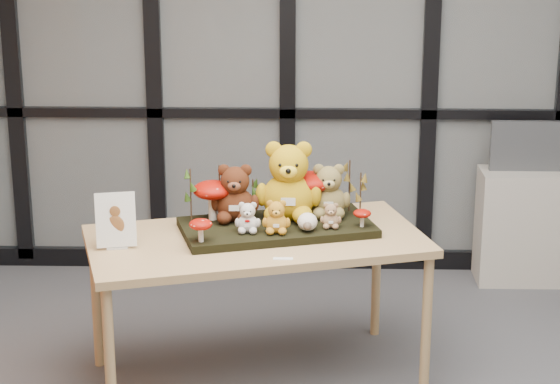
{
  "coord_description": "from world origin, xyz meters",
  "views": [
    {
      "loc": [
        -0.34,
        -3.87,
        2.44
      ],
      "look_at": [
        -0.46,
        0.82,
        1.02
      ],
      "focal_mm": 65.0,
      "sensor_mm": 36.0,
      "label": 1
    }
  ],
  "objects_px": {
    "bear_pooh_yellow": "(289,176)",
    "mushroom_front_left": "(201,229)",
    "monitor": "(526,146)",
    "sign_holder": "(116,223)",
    "bear_brown_medium": "(235,189)",
    "mushroom_back_right": "(312,191)",
    "bear_tan_back": "(328,187)",
    "mushroom_front_right": "(362,217)",
    "mushroom_back_left": "(213,198)",
    "cabinet": "(521,226)",
    "plush_cream_hedgehog": "(307,221)",
    "display_table": "(256,250)",
    "diorama_tray": "(277,227)",
    "bear_beige_small": "(331,214)",
    "bear_white_bow": "(248,215)",
    "bear_small_yellow": "(276,215)"
  },
  "relations": [
    {
      "from": "mushroom_back_right",
      "to": "monitor",
      "type": "distance_m",
      "value": 1.79
    },
    {
      "from": "mushroom_front_right",
      "to": "cabinet",
      "type": "relative_size",
      "value": 0.14
    },
    {
      "from": "bear_small_yellow",
      "to": "bear_white_bow",
      "type": "xyz_separation_m",
      "value": [
        -0.14,
        0.01,
        -0.01
      ]
    },
    {
      "from": "diorama_tray",
      "to": "bear_tan_back",
      "type": "height_order",
      "value": "bear_tan_back"
    },
    {
      "from": "bear_tan_back",
      "to": "sign_holder",
      "type": "distance_m",
      "value": 1.1
    },
    {
      "from": "bear_tan_back",
      "to": "mushroom_front_right",
      "type": "xyz_separation_m",
      "value": [
        0.16,
        -0.18,
        -0.1
      ]
    },
    {
      "from": "display_table",
      "to": "mushroom_back_right",
      "type": "relative_size",
      "value": 7.35
    },
    {
      "from": "plush_cream_hedgehog",
      "to": "cabinet",
      "type": "relative_size",
      "value": 0.14
    },
    {
      "from": "sign_holder",
      "to": "mushroom_front_left",
      "type": "bearing_deg",
      "value": -13.98
    },
    {
      "from": "mushroom_back_right",
      "to": "monitor",
      "type": "xyz_separation_m",
      "value": [
        1.35,
        1.17,
        -0.05
      ]
    },
    {
      "from": "sign_holder",
      "to": "monitor",
      "type": "bearing_deg",
      "value": 23.07
    },
    {
      "from": "diorama_tray",
      "to": "bear_pooh_yellow",
      "type": "height_order",
      "value": "bear_pooh_yellow"
    },
    {
      "from": "diorama_tray",
      "to": "mushroom_back_right",
      "type": "relative_size",
      "value": 3.84
    },
    {
      "from": "bear_tan_back",
      "to": "monitor",
      "type": "height_order",
      "value": "bear_tan_back"
    },
    {
      "from": "display_table",
      "to": "mushroom_back_right",
      "type": "height_order",
      "value": "mushroom_back_right"
    },
    {
      "from": "bear_white_bow",
      "to": "diorama_tray",
      "type": "bearing_deg",
      "value": 26.61
    },
    {
      "from": "display_table",
      "to": "mushroom_back_right",
      "type": "distance_m",
      "value": 0.44
    },
    {
      "from": "bear_pooh_yellow",
      "to": "mushroom_front_left",
      "type": "distance_m",
      "value": 0.58
    },
    {
      "from": "diorama_tray",
      "to": "sign_holder",
      "type": "xyz_separation_m",
      "value": [
        -0.76,
        -0.26,
        0.1
      ]
    },
    {
      "from": "mushroom_front_left",
      "to": "sign_holder",
      "type": "distance_m",
      "value": 0.41
    },
    {
      "from": "bear_brown_medium",
      "to": "mushroom_back_right",
      "type": "bearing_deg",
      "value": -0.65
    },
    {
      "from": "display_table",
      "to": "mushroom_back_right",
      "type": "xyz_separation_m",
      "value": [
        0.27,
        0.26,
        0.23
      ]
    },
    {
      "from": "plush_cream_hedgehog",
      "to": "mushroom_back_right",
      "type": "xyz_separation_m",
      "value": [
        0.02,
        0.27,
        0.07
      ]
    },
    {
      "from": "mushroom_back_right",
      "to": "sign_holder",
      "type": "distance_m",
      "value": 1.03
    },
    {
      "from": "display_table",
      "to": "cabinet",
      "type": "relative_size",
      "value": 2.48
    },
    {
      "from": "display_table",
      "to": "sign_holder",
      "type": "xyz_separation_m",
      "value": [
        -0.66,
        -0.17,
        0.19
      ]
    },
    {
      "from": "bear_small_yellow",
      "to": "mushroom_front_right",
      "type": "bearing_deg",
      "value": -3.29
    },
    {
      "from": "cabinet",
      "to": "plush_cream_hedgehog",
      "type": "bearing_deg",
      "value": -133.91
    },
    {
      "from": "bear_tan_back",
      "to": "bear_white_bow",
      "type": "height_order",
      "value": "bear_tan_back"
    },
    {
      "from": "mushroom_back_right",
      "to": "mushroom_front_left",
      "type": "relative_size",
      "value": 2.0
    },
    {
      "from": "cabinet",
      "to": "mushroom_back_right",
      "type": "bearing_deg",
      "value": -139.39
    },
    {
      "from": "cabinet",
      "to": "mushroom_front_right",
      "type": "bearing_deg",
      "value": -128.91
    },
    {
      "from": "plush_cream_hedgehog",
      "to": "mushroom_back_left",
      "type": "distance_m",
      "value": 0.51
    },
    {
      "from": "bear_pooh_yellow",
      "to": "monitor",
      "type": "relative_size",
      "value": 0.99
    },
    {
      "from": "mushroom_back_left",
      "to": "sign_holder",
      "type": "height_order",
      "value": "sign_holder"
    },
    {
      "from": "sign_holder",
      "to": "mushroom_back_right",
      "type": "bearing_deg",
      "value": 12.59
    },
    {
      "from": "bear_tan_back",
      "to": "mushroom_back_left",
      "type": "bearing_deg",
      "value": 171.83
    },
    {
      "from": "diorama_tray",
      "to": "cabinet",
      "type": "distance_m",
      "value": 2.06
    },
    {
      "from": "plush_cream_hedgehog",
      "to": "sign_holder",
      "type": "xyz_separation_m",
      "value": [
        -0.92,
        -0.16,
        0.03
      ]
    },
    {
      "from": "monitor",
      "to": "sign_holder",
      "type": "bearing_deg",
      "value": -144.96
    },
    {
      "from": "bear_white_bow",
      "to": "mushroom_front_right",
      "type": "bearing_deg",
      "value": -6.99
    },
    {
      "from": "mushroom_back_left",
      "to": "monitor",
      "type": "bearing_deg",
      "value": 34.62
    },
    {
      "from": "mushroom_front_right",
      "to": "cabinet",
      "type": "distance_m",
      "value": 1.81
    },
    {
      "from": "cabinet",
      "to": "monitor",
      "type": "xyz_separation_m",
      "value": [
        0.0,
        0.02,
        0.52
      ]
    },
    {
      "from": "plush_cream_hedgehog",
      "to": "mushroom_back_right",
      "type": "bearing_deg",
      "value": 69.39
    },
    {
      "from": "plush_cream_hedgehog",
      "to": "cabinet",
      "type": "xyz_separation_m",
      "value": [
        1.37,
        1.42,
        -0.5
      ]
    },
    {
      "from": "mushroom_back_left",
      "to": "bear_brown_medium",
      "type": "bearing_deg",
      "value": -1.93
    },
    {
      "from": "mushroom_front_right",
      "to": "bear_beige_small",
      "type": "bearing_deg",
      "value": -174.88
    },
    {
      "from": "bear_tan_back",
      "to": "mushroom_front_left",
      "type": "relative_size",
      "value": 2.43
    },
    {
      "from": "monitor",
      "to": "bear_beige_small",
      "type": "bearing_deg",
      "value": -132.02
    }
  ]
}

